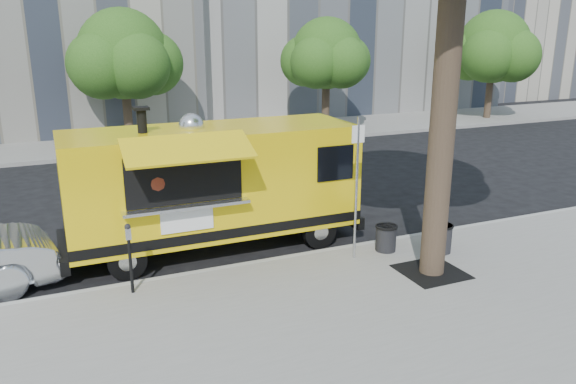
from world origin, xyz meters
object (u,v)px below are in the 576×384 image
at_px(sign_post, 357,180).
at_px(far_tree_d, 494,47).
at_px(parking_meter, 129,250).
at_px(food_truck, 212,183).
at_px(far_tree_b, 123,54).
at_px(trash_bin_left, 386,237).
at_px(trash_bin_right, 440,237).
at_px(far_tree_c, 327,54).

bearing_deg(sign_post, far_tree_d, 40.70).
height_order(parking_meter, food_truck, food_truck).
distance_m(far_tree_b, food_truck, 12.41).
bearing_deg(trash_bin_left, trash_bin_right, -26.73).
height_order(far_tree_b, parking_meter, far_tree_b).
distance_m(sign_post, food_truck, 3.22).
bearing_deg(trash_bin_left, parking_meter, 178.77).
distance_m(sign_post, trash_bin_right, 2.37).
xyz_separation_m(far_tree_c, trash_bin_left, (-5.61, -13.87, -3.26)).
distance_m(far_tree_d, trash_bin_left, 21.29).
bearing_deg(far_tree_c, far_tree_d, 1.15).
xyz_separation_m(far_tree_b, far_tree_d, (19.00, -0.10, 0.06)).
xyz_separation_m(sign_post, trash_bin_left, (0.84, 0.08, -1.39)).
height_order(far_tree_b, sign_post, far_tree_b).
height_order(far_tree_c, food_truck, far_tree_c).
bearing_deg(food_truck, parking_meter, -138.42).
bearing_deg(trash_bin_left, food_truck, 149.08).
xyz_separation_m(far_tree_b, sign_post, (2.55, -14.25, -1.98)).
height_order(trash_bin_left, trash_bin_right, trash_bin_right).
bearing_deg(food_truck, far_tree_b, 90.53).
height_order(far_tree_c, trash_bin_right, far_tree_c).
bearing_deg(parking_meter, far_tree_d, 33.60).
height_order(far_tree_d, sign_post, far_tree_d).
relative_size(far_tree_c, parking_meter, 3.90).
bearing_deg(far_tree_b, food_truck, -89.54).
relative_size(far_tree_d, parking_meter, 4.23).
distance_m(far_tree_c, sign_post, 15.48).
distance_m(far_tree_b, parking_meter, 14.48).
height_order(far_tree_b, far_tree_d, far_tree_d).
xyz_separation_m(far_tree_c, far_tree_d, (10.00, 0.20, 0.17)).
xyz_separation_m(far_tree_b, food_truck, (0.10, -12.19, -2.30)).
bearing_deg(parking_meter, far_tree_b, 81.90).
bearing_deg(sign_post, trash_bin_left, 5.74).
distance_m(far_tree_c, trash_bin_right, 15.44).
bearing_deg(far_tree_c, trash_bin_left, -112.03).
relative_size(far_tree_c, food_truck, 0.79).
bearing_deg(sign_post, far_tree_b, 100.15).
height_order(far_tree_c, trash_bin_left, far_tree_c).
bearing_deg(far_tree_b, trash_bin_left, -76.55).
bearing_deg(parking_meter, sign_post, -2.52).
xyz_separation_m(far_tree_c, trash_bin_right, (-4.57, -14.39, -3.24)).
relative_size(parking_meter, food_truck, 0.20).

